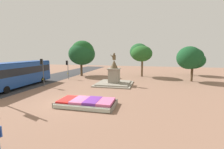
{
  "coord_description": "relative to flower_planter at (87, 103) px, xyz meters",
  "views": [
    {
      "loc": [
        7.22,
        -12.76,
        4.71
      ],
      "look_at": [
        2.9,
        5.14,
        2.11
      ],
      "focal_mm": 24.0,
      "sensor_mm": 36.0,
      "label": 1
    }
  ],
  "objects": [
    {
      "name": "flower_planter",
      "position": [
        0.0,
        0.0,
        0.0
      ],
      "size": [
        5.36,
        2.72,
        0.62
      ],
      "color": "#38281C",
      "rests_on": "ground_plane"
    },
    {
      "name": "traffic_light_far_corner",
      "position": [
        -9.13,
        12.58,
        2.08
      ],
      "size": [
        0.41,
        0.3,
        3.41
      ],
      "color": "slate",
      "rests_on": "ground_plane"
    },
    {
      "name": "traffic_light_mid_block",
      "position": [
        -9.25,
        6.05,
        2.43
      ],
      "size": [
        0.41,
        0.29,
        3.95
      ],
      "color": "#4C5156",
      "rests_on": "ground_plane"
    },
    {
      "name": "park_tree_far_left",
      "position": [
        3.66,
        19.07,
        4.55
      ],
      "size": [
        4.55,
        4.88,
        6.75
      ],
      "color": "brown",
      "rests_on": "ground_plane"
    },
    {
      "name": "city_bus",
      "position": [
        -12.27,
        4.72,
        1.75
      ],
      "size": [
        3.16,
        11.45,
        3.53
      ],
      "color": "#1E4799",
      "rests_on": "ground_plane"
    },
    {
      "name": "statue_monument",
      "position": [
        0.31,
        9.79,
        0.69
      ],
      "size": [
        5.45,
        5.45,
        4.79
      ],
      "color": "gray",
      "rests_on": "ground_plane"
    },
    {
      "name": "ground_plane",
      "position": [
        -1.94,
        0.63,
        -0.27
      ],
      "size": [
        87.38,
        87.38,
        0.0
      ],
      "primitive_type": "plane",
      "color": "#8C6651"
    },
    {
      "name": "park_tree_behind_statue",
      "position": [
        -8.24,
        17.21,
        4.46
      ],
      "size": [
        5.43,
        5.85,
        7.36
      ],
      "color": "#4C3823",
      "rests_on": "ground_plane"
    },
    {
      "name": "park_tree_far_right",
      "position": [
        14.43,
        23.17,
        3.12
      ],
      "size": [
        4.21,
        4.31,
        4.82
      ],
      "color": "brown",
      "rests_on": "ground_plane"
    },
    {
      "name": "park_tree_street_side",
      "position": [
        12.19,
        15.21,
        3.67
      ],
      "size": [
        4.69,
        4.17,
        5.87
      ],
      "color": "#4C3823",
      "rests_on": "ground_plane"
    }
  ]
}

